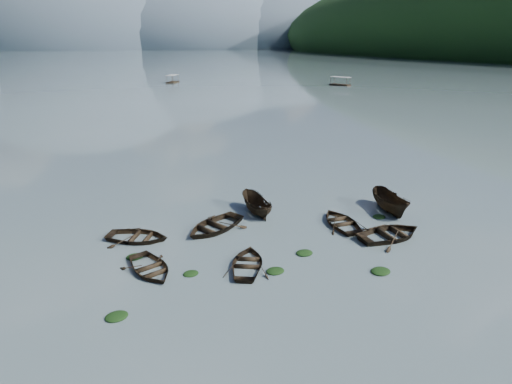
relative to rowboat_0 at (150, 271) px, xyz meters
name	(u,v)px	position (x,y,z in m)	size (l,w,h in m)	color
ground_plane	(336,311)	(8.29, -6.79, 0.00)	(2400.00, 2400.00, 0.00)	slate
haze_mtn_b	(81,48)	(-51.71, 893.21, 0.00)	(520.00, 520.00, 340.00)	#475666
haze_mtn_c	(182,48)	(148.29, 893.21, 0.00)	(520.00, 520.00, 260.00)	#475666
haze_mtn_d	(260,47)	(328.29, 893.21, 0.00)	(520.00, 520.00, 220.00)	#475666
rowboat_0	(150,271)	(0.00, 0.00, 0.00)	(2.79, 3.90, 0.81)	black
rowboat_1	(248,266)	(5.49, -1.36, 0.00)	(2.74, 3.84, 0.79)	black
rowboat_3	(341,225)	(13.67, 1.86, 0.00)	(2.94, 4.11, 0.85)	black
rowboat_4	(390,238)	(15.73, -1.03, 0.00)	(3.37, 4.71, 0.98)	black
rowboat_5	(389,211)	(18.44, 2.72, 0.00)	(1.73, 4.60, 1.78)	black
rowboat_6	(138,240)	(-0.43, 4.25, 0.00)	(3.00, 4.20, 0.87)	black
rowboat_7	(215,229)	(4.82, 4.15, 0.00)	(3.40, 4.75, 0.98)	black
rowboat_8	(256,213)	(8.53, 5.90, 0.00)	(1.53, 4.08, 1.57)	black
weed_clump_0	(117,317)	(-1.92, -3.71, 0.00)	(1.09, 0.89, 0.24)	black
weed_clump_1	(304,254)	(9.29, -1.11, 0.00)	(1.08, 0.86, 0.24)	black
weed_clump_2	(275,272)	(6.79, -2.45, 0.00)	(1.07, 0.85, 0.23)	black
weed_clump_3	(379,217)	(17.02, 2.03, 0.00)	(1.00, 0.84, 0.22)	black
weed_clump_4	(381,272)	(12.50, -4.48, 0.00)	(1.18, 0.93, 0.24)	black
weed_clump_5	(135,257)	(-0.75, 1.91, 0.00)	(1.06, 0.86, 0.22)	black
weed_clump_6	(191,274)	(2.15, -1.09, 0.00)	(0.89, 0.74, 0.19)	black
weed_clump_7	(386,205)	(19.07, 3.92, 0.00)	(1.11, 0.89, 0.24)	black
pontoon_centre	(173,83)	(17.55, 113.49, 0.00)	(2.53, 6.07, 2.33)	black
pontoon_right	(340,85)	(64.27, 88.32, 0.00)	(2.58, 6.20, 2.38)	black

